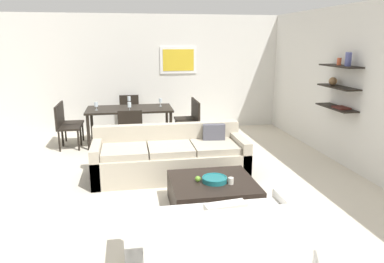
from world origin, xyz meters
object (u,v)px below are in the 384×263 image
dining_chair_head (130,112)px  decorative_bowl (215,179)px  loveseat_white (219,245)px  dining_chair_foot (130,129)px  apple_on_coffee_table (198,179)px  wine_glass_left_near (96,105)px  candle_jar (231,181)px  wine_glass_head (129,99)px  dining_table (130,112)px  dining_chair_left_near (64,124)px  sofa_beige (171,158)px  wine_glass_foot (129,105)px  dining_chair_right_near (192,119)px  wine_glass_right_far (160,101)px  dining_chair_right_far (189,116)px  dining_chair_left_far (68,120)px  coffee_table (213,194)px

dining_chair_head → decorative_bowl: bearing=-76.4°
loveseat_white → dining_chair_foot: dining_chair_foot is taller
apple_on_coffee_table → wine_glass_left_near: (-1.46, 3.18, 0.44)m
dining_chair_head → wine_glass_left_near: bearing=-124.4°
candle_jar → wine_glass_head: wine_glass_head is taller
loveseat_white → apple_on_coffee_table: bearing=87.5°
apple_on_coffee_table → dining_table: bearing=103.8°
dining_chair_foot → wine_glass_head: bearing=90.0°
dining_chair_left_near → wine_glass_head: wine_glass_head is taller
sofa_beige → wine_glass_foot: size_ratio=12.73×
apple_on_coffee_table → dining_chair_right_near: bearing=81.3°
apple_on_coffee_table → wine_glass_right_far: bearing=92.5°
dining_chair_right_far → dining_chair_foot: (-1.28, -1.05, 0.00)m
dining_chair_left_far → decorative_bowl: bearing=-57.0°
decorative_bowl → wine_glass_right_far: 3.49m
dining_chair_head → wine_glass_head: bearing=-90.0°
sofa_beige → dining_chair_left_far: bearing=130.2°
candle_jar → dining_table: (-1.20, 3.44, 0.25)m
dining_chair_right_near → candle_jar: bearing=-91.5°
dining_chair_right_near → dining_table: bearing=171.2°
coffee_table → wine_glass_head: size_ratio=5.69×
dining_chair_right_near → sofa_beige: bearing=-110.1°
candle_jar → dining_chair_left_far: size_ratio=0.10×
coffee_table → apple_on_coffee_table: apple_on_coffee_table is taller
sofa_beige → dining_chair_right_far: size_ratio=2.73×
dining_chair_right_far → dining_chair_head: bearing=153.1°
dining_chair_right_far → apple_on_coffee_table: bearing=-97.7°
candle_jar → dining_chair_head: bearing=105.6°
dining_chair_foot → dining_chair_left_far: (-1.28, 1.05, 0.00)m
sofa_beige → dining_chair_left_far: 2.93m
dining_chair_head → dining_chair_right_far: (1.28, -0.65, 0.00)m
sofa_beige → wine_glass_head: wine_glass_head is taller
dining_chair_left_far → dining_chair_left_near: size_ratio=1.00×
wine_glass_right_far → wine_glass_foot: bearing=-143.2°
dining_chair_right_far → dining_table: bearing=-171.2°
apple_on_coffee_table → dining_chair_right_far: dining_chair_right_far is taller
loveseat_white → dining_chair_right_near: (0.53, 4.42, 0.21)m
wine_glass_left_near → sofa_beige: bearing=-56.7°
apple_on_coffee_table → wine_glass_right_far: 3.43m
loveseat_white → dining_table: (-0.75, 4.62, 0.38)m
sofa_beige → wine_glass_foot: bearing=110.2°
candle_jar → wine_glass_head: 4.03m
sofa_beige → decorative_bowl: (0.40, -1.30, 0.12)m
wine_glass_foot → wine_glass_right_far: size_ratio=1.11×
wine_glass_foot → dining_chair_right_near: bearing=8.1°
decorative_bowl → wine_glass_head: size_ratio=1.71×
coffee_table → loveseat_white: bearing=-100.8°
sofa_beige → wine_glass_right_far: size_ratio=14.13×
dining_table → dining_chair_right_near: bearing=-8.8°
dining_chair_head → wine_glass_right_far: (0.66, -0.74, 0.36)m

